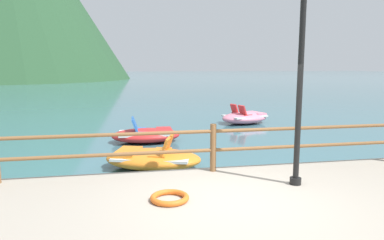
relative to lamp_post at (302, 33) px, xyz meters
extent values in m
plane|color=#3D6B75|center=(-1.24, 39.50, -3.01)|extent=(200.00, 200.00, 0.00)
cylinder|color=brown|center=(-1.24, 1.05, -2.14)|extent=(0.12, 0.12, 0.95)
cylinder|color=brown|center=(-1.24, 1.05, -1.80)|extent=(23.80, 0.07, 0.07)
cylinder|color=brown|center=(-1.24, 1.05, -2.18)|extent=(23.80, 0.07, 0.07)
cylinder|color=black|center=(0.00, 0.00, -0.56)|extent=(0.10, 0.10, 4.10)
cylinder|color=black|center=(0.00, 0.00, -2.55)|extent=(0.20, 0.20, 0.12)
torus|color=orange|center=(-2.29, -0.35, -2.57)|extent=(0.61, 0.61, 0.09)
ellipsoid|color=pink|center=(2.12, 8.86, -2.77)|extent=(2.48, 2.02, 0.49)
cube|color=silver|center=(2.12, 8.86, -2.68)|extent=(1.95, 1.63, 0.06)
cube|color=red|center=(2.06, 8.55, -2.61)|extent=(0.51, 0.51, 0.08)
cube|color=red|center=(1.89, 8.49, -2.39)|extent=(0.33, 0.45, 0.43)
cube|color=red|center=(1.88, 9.07, -2.61)|extent=(0.51, 0.51, 0.08)
cube|color=red|center=(1.71, 9.01, -2.39)|extent=(0.33, 0.45, 0.43)
cube|color=pink|center=(2.68, 9.06, -2.62)|extent=(0.77, 1.08, 0.12)
ellipsoid|color=red|center=(-2.29, 5.87, -2.79)|extent=(2.25, 1.36, 0.44)
cube|color=silver|center=(-2.29, 5.87, -2.71)|extent=(1.75, 1.12, 0.06)
cube|color=blue|center=(-2.46, 5.61, -2.64)|extent=(0.41, 0.41, 0.08)
cube|color=blue|center=(-2.64, 5.61, -2.42)|extent=(0.22, 0.41, 0.43)
cube|color=blue|center=(-2.45, 6.13, -2.64)|extent=(0.41, 0.41, 0.08)
cube|color=blue|center=(-2.63, 6.14, -2.42)|extent=(0.22, 0.41, 0.43)
cube|color=red|center=(-1.68, 5.85, -2.65)|extent=(0.51, 0.93, 0.12)
ellipsoid|color=orange|center=(-2.29, 2.83, -2.78)|extent=(2.65, 2.02, 0.46)
cube|color=silver|center=(-2.29, 2.83, -2.70)|extent=(2.08, 1.62, 0.06)
cube|color=orange|center=(-2.04, 3.04, -2.63)|extent=(0.50, 0.50, 0.08)
cube|color=orange|center=(-1.87, 2.98, -2.41)|extent=(0.32, 0.44, 0.43)
cube|color=orange|center=(-2.21, 2.52, -2.63)|extent=(0.50, 0.50, 0.08)
cube|color=orange|center=(-2.03, 2.46, -2.41)|extent=(0.32, 0.44, 0.43)
cube|color=orange|center=(-2.90, 3.03, -2.64)|extent=(0.78, 1.07, 0.12)
cone|color=#284C2D|center=(-14.81, 69.28, 7.60)|extent=(23.81, 23.81, 21.23)
camera|label=1|loc=(-2.93, -5.61, -0.52)|focal=33.28mm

